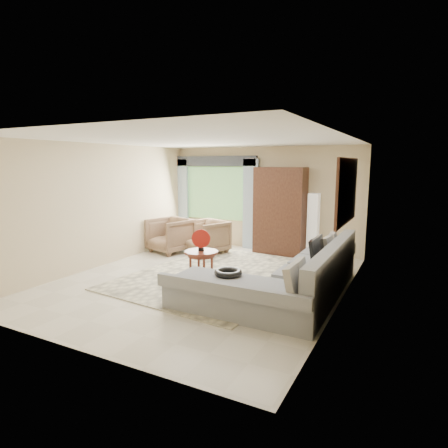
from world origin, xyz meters
The scene contains 17 objects.
ground centered at (0.00, 0.00, 0.00)m, with size 6.00×6.00×0.00m, color silver.
area_rug centered at (0.10, 0.43, 0.01)m, with size 3.00×4.00×0.02m, color #F2E8BF.
sectional_sofa centered at (1.78, -0.18, 0.28)m, with size 2.30×3.46×0.90m.
tv_screen centered at (2.05, 0.31, 0.72)m, with size 0.06×0.74×0.48m, color black.
garden_hose centered at (1.00, -0.96, 0.55)m, with size 0.43×0.43×0.09m, color black.
coffee_table centered at (0.05, -0.17, 0.32)m, with size 0.61×0.61×0.61m.
red_disc centered at (0.05, -0.17, 0.84)m, with size 0.34×0.34×0.03m, color #A11810.
armchair_left centered at (-1.91, 1.61, 0.42)m, with size 0.91×0.93×0.85m, color #866549.
armchair_right centered at (-1.05, 1.93, 0.41)m, with size 0.87×0.90×0.82m, color #9F7757.
potted_plant centered at (-1.99, 2.80, 0.27)m, with size 0.48×0.42×0.54m, color #999999.
armoire centered at (0.55, 2.72, 1.05)m, with size 1.20×0.55×2.10m, color black.
floor_lamp centered at (1.35, 2.78, 0.75)m, with size 0.24×0.24×1.50m, color silver.
window centered at (-1.35, 2.97, 1.40)m, with size 1.80×0.04×1.40m, color #669E59.
curtain_left centered at (-2.40, 2.88, 1.15)m, with size 0.40×0.08×2.30m, color #9EB7CC.
curtain_right centered at (-0.30, 2.88, 1.15)m, with size 0.40×0.08×2.30m, color #9EB7CC.
valance centered at (-1.35, 2.90, 2.25)m, with size 2.40×0.12×0.26m, color #1E232D.
wall_mirror centered at (2.46, 0.35, 1.75)m, with size 0.05×1.70×1.05m.
Camera 1 is at (3.48, -5.87, 2.19)m, focal length 30.00 mm.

